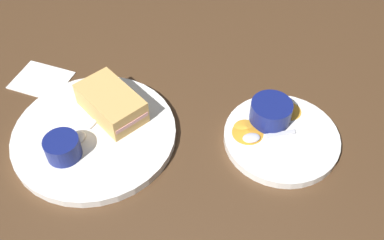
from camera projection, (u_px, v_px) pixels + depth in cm
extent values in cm
cube|color=#4C331E|center=(155.00, 109.00, 87.47)|extent=(110.00, 110.00, 3.00)
cylinder|color=white|center=(95.00, 134.00, 80.02)|extent=(29.68, 29.68, 1.60)
cube|color=tan|center=(111.00, 103.00, 80.87)|extent=(15.03, 12.61, 4.80)
cube|color=#DB938E|center=(111.00, 103.00, 80.87)|extent=(14.99, 12.18, 0.80)
cylinder|color=navy|center=(63.00, 148.00, 74.56)|extent=(6.08, 6.08, 3.80)
cylinder|color=black|center=(61.00, 142.00, 73.45)|extent=(4.98, 4.98, 0.60)
cube|color=silver|center=(98.00, 119.00, 81.19)|extent=(1.50, 5.56, 0.40)
ellipsoid|color=silver|center=(79.00, 138.00, 77.89)|extent=(2.59, 3.46, 0.80)
cylinder|color=white|center=(282.00, 137.00, 79.63)|extent=(20.83, 20.83, 1.60)
cylinder|color=navy|center=(271.00, 112.00, 79.90)|extent=(7.55, 7.55, 4.06)
cylinder|color=olive|center=(272.00, 106.00, 78.69)|extent=(6.19, 6.19, 0.60)
cube|color=silver|center=(281.00, 133.00, 78.80)|extent=(5.02, 3.71, 0.40)
ellipsoid|color=silver|center=(251.00, 138.00, 77.93)|extent=(3.88, 3.60, 0.80)
cone|color=gold|center=(288.00, 110.00, 82.59)|extent=(6.48, 6.48, 0.60)
cone|color=orange|center=(248.00, 132.00, 79.02)|extent=(6.78, 6.78, 0.60)
cone|color=gold|center=(246.00, 128.00, 79.62)|extent=(4.90, 4.90, 0.60)
cube|color=white|center=(41.00, 80.00, 90.60)|extent=(11.26, 9.32, 0.40)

